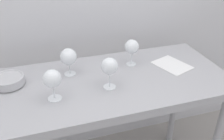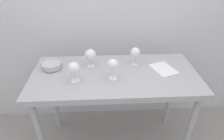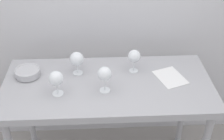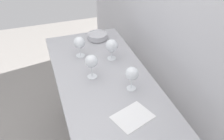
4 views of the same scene
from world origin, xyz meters
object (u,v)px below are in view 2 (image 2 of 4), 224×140
wine_glass_far_left (90,55)px  wine_glass_near_left (74,68)px  wine_glass_far_right (135,53)px  tasting_bowl (52,65)px  tasting_sheet_upper (164,69)px  wine_glass_near_center (113,65)px

wine_glass_far_left → wine_glass_near_left: size_ratio=0.99×
wine_glass_far_left → wine_glass_near_left: bearing=-117.3°
wine_glass_far_right → tasting_bowl: size_ratio=0.97×
wine_glass_near_left → tasting_sheet_upper: wine_glass_near_left is taller
wine_glass_near_center → tasting_bowl: (-0.52, 0.19, -0.10)m
wine_glass_far_right → tasting_bowl: bearing=-178.1°
wine_glass_near_left → wine_glass_far_right: bearing=24.4°
wine_glass_near_center → wine_glass_near_left: 0.30m
wine_glass_far_left → tasting_sheet_upper: size_ratio=0.75×
tasting_sheet_upper → tasting_bowl: size_ratio=1.27×
wine_glass_near_center → tasting_sheet_upper: bearing=15.2°
tasting_bowl → wine_glass_near_left: bearing=-42.5°
wine_glass_near_center → wine_glass_near_left: size_ratio=1.06×
wine_glass_near_left → tasting_sheet_upper: bearing=10.6°
wine_glass_far_right → tasting_sheet_upper: size_ratio=0.76×
wine_glass_near_left → wine_glass_far_left: bearing=62.7°
wine_glass_far_right → tasting_sheet_upper: (0.24, -0.09, -0.12)m
wine_glass_near_left → tasting_bowl: size_ratio=0.97×
wine_glass_far_right → wine_glass_far_left: bearing=-179.1°
wine_glass_near_center → wine_glass_far_left: size_ratio=1.08×
tasting_sheet_upper → wine_glass_far_right: bearing=140.1°
wine_glass_near_center → wine_glass_far_left: wine_glass_near_center is taller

